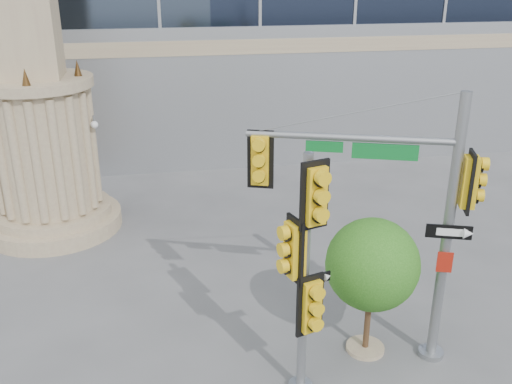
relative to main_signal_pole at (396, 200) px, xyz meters
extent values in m
plane|color=#545456|center=(-2.38, -0.72, -3.78)|extent=(120.00, 120.00, 0.00)
cylinder|color=#9C8269|center=(-8.38, 8.28, -3.53)|extent=(4.40, 4.40, 0.50)
cylinder|color=#9C8269|center=(-8.38, 8.28, -3.13)|extent=(3.80, 3.80, 0.30)
cylinder|color=#9C8269|center=(-8.38, 8.28, -0.98)|extent=(3.00, 3.00, 4.00)
cylinder|color=#9C8269|center=(-8.38, 8.28, 1.17)|extent=(3.50, 3.50, 0.30)
cone|color=#472D14|center=(-7.08, 8.28, 1.57)|extent=(0.24, 0.24, 0.50)
cylinder|color=slate|center=(1.04, -0.36, -3.72)|extent=(0.57, 0.57, 0.12)
cylinder|color=slate|center=(1.04, -0.36, -0.73)|extent=(0.22, 0.22, 6.10)
cylinder|color=slate|center=(-0.97, 0.34, 1.30)|extent=(4.07, 1.54, 0.14)
cube|color=#0D6D28|center=(-0.31, 0.09, 1.05)|extent=(1.26, 0.47, 0.33)
cube|color=yellow|center=(-2.70, 0.95, 0.74)|extent=(0.62, 0.45, 1.27)
cube|color=yellow|center=(1.31, -0.46, 0.49)|extent=(0.45, 0.62, 1.27)
cube|color=black|center=(0.99, -0.50, -0.58)|extent=(0.89, 0.34, 0.30)
cube|color=#A51C0F|center=(0.99, -0.50, -1.29)|extent=(0.32, 0.14, 0.47)
cylinder|color=slate|center=(-2.18, -0.91, -1.16)|extent=(0.19, 0.19, 5.23)
cube|color=yellow|center=(-2.12, -1.13, 0.72)|extent=(0.64, 0.45, 1.31)
cube|color=yellow|center=(-2.40, -0.97, -0.43)|extent=(0.45, 0.64, 1.31)
cube|color=yellow|center=(-2.12, -1.13, -1.58)|extent=(0.64, 0.45, 1.31)
cube|color=black|center=(-1.97, -0.97, -1.11)|extent=(0.63, 0.22, 0.21)
cylinder|color=#9C8269|center=(-0.37, 0.09, -3.73)|extent=(0.88, 0.88, 0.10)
cylinder|color=#382314|center=(-0.37, 0.09, -2.90)|extent=(0.14, 0.14, 1.76)
sphere|color=#215E15|center=(-0.37, 0.09, -1.52)|extent=(2.06, 2.06, 2.06)
sphere|color=#215E15|center=(0.07, 0.33, -1.82)|extent=(1.27, 1.27, 1.27)
sphere|color=#215E15|center=(-0.72, -0.16, -1.77)|extent=(1.08, 1.08, 1.08)
camera|label=1|loc=(-4.84, -10.21, 4.57)|focal=40.00mm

